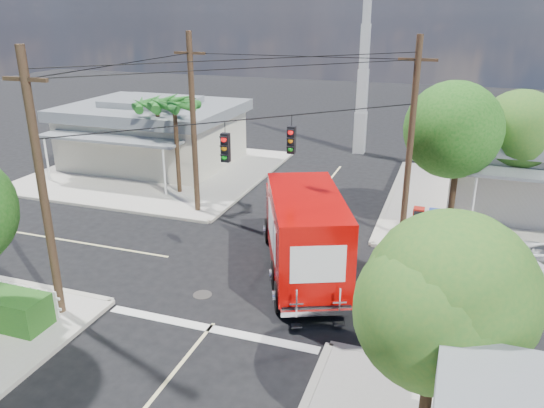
% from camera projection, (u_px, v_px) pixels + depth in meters
% --- Properties ---
extents(ground, '(120.00, 120.00, 0.00)m').
position_uv_depth(ground, '(256.00, 271.00, 21.36)').
color(ground, black).
rests_on(ground, ground).
extents(sidewalk_ne, '(14.12, 14.12, 0.14)m').
position_uv_depth(sidewalk_ne, '(525.00, 210.00, 27.62)').
color(sidewalk_ne, '#AAA499').
rests_on(sidewalk_ne, ground).
extents(sidewalk_nw, '(14.12, 14.12, 0.14)m').
position_uv_depth(sidewalk_nw, '(159.00, 171.00, 34.33)').
color(sidewalk_nw, '#AAA499').
rests_on(sidewalk_nw, ground).
extents(road_markings, '(32.00, 32.00, 0.01)m').
position_uv_depth(road_markings, '(242.00, 288.00, 20.06)').
color(road_markings, beige).
rests_on(road_markings, ground).
extents(building_nw, '(10.80, 10.20, 4.30)m').
position_uv_depth(building_nw, '(154.00, 132.00, 35.33)').
color(building_nw, beige).
rests_on(building_nw, sidewalk_nw).
extents(radio_tower, '(0.80, 0.80, 17.00)m').
position_uv_depth(radio_tower, '(363.00, 74.00, 36.97)').
color(radio_tower, silver).
rests_on(radio_tower, ground).
extents(tree_ne_front, '(4.21, 4.14, 6.66)m').
position_uv_depth(tree_ne_front, '(461.00, 133.00, 23.48)').
color(tree_ne_front, '#422D1C').
rests_on(tree_ne_front, sidewalk_ne).
extents(tree_ne_back, '(3.77, 3.66, 5.82)m').
position_uv_depth(tree_ne_back, '(518.00, 140.00, 24.82)').
color(tree_ne_back, '#422D1C').
rests_on(tree_ne_back, sidewalk_ne).
extents(tree_se, '(3.67, 3.54, 5.62)m').
position_uv_depth(tree_se, '(438.00, 301.00, 11.38)').
color(tree_se, '#422D1C').
rests_on(tree_se, sidewalk_se).
extents(palm_nw_front, '(3.01, 3.08, 5.59)m').
position_uv_depth(palm_nw_front, '(174.00, 106.00, 28.57)').
color(palm_nw_front, '#422D1C').
rests_on(palm_nw_front, sidewalk_nw).
extents(palm_nw_back, '(3.01, 3.08, 5.19)m').
position_uv_depth(palm_nw_back, '(157.00, 106.00, 30.64)').
color(palm_nw_back, '#422D1C').
rests_on(palm_nw_back, sidewalk_nw).
extents(utility_poles, '(12.00, 10.68, 9.00)m').
position_uv_depth(utility_poles, '(232.00, 146.00, 21.65)').
color(utility_poles, '#473321').
rests_on(utility_poles, ground).
extents(vending_boxes, '(1.90, 0.50, 1.10)m').
position_uv_depth(vending_boxes, '(434.00, 221.00, 24.61)').
color(vending_boxes, '#A01911').
rests_on(vending_boxes, sidewalk_ne).
extents(delivery_truck, '(5.40, 8.46, 3.54)m').
position_uv_depth(delivery_truck, '(303.00, 231.00, 20.64)').
color(delivery_truck, black).
rests_on(delivery_truck, ground).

